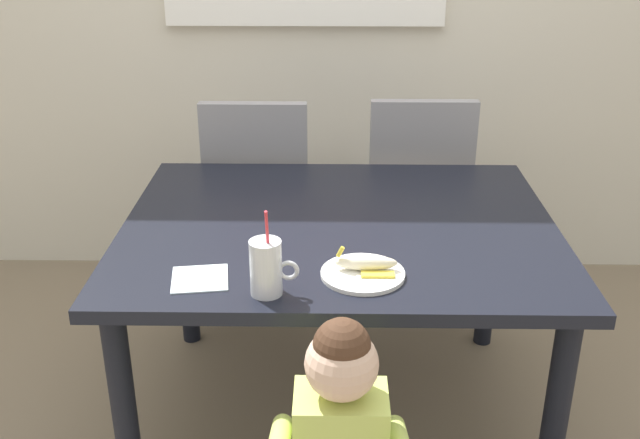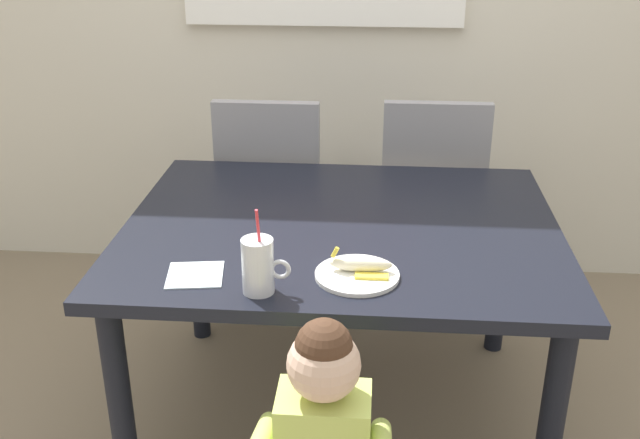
# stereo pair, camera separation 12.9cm
# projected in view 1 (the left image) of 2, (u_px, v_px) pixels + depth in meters

# --- Properties ---
(ground_plane) EXTENTS (24.00, 24.00, 0.00)m
(ground_plane) POSITION_uv_depth(u_px,v_px,m) (337.00, 412.00, 2.63)
(ground_plane) COLOR #7A6B56
(dining_table) EXTENTS (1.36, 1.10, 0.74)m
(dining_table) POSITION_uv_depth(u_px,v_px,m) (339.00, 248.00, 2.37)
(dining_table) COLOR black
(dining_table) RESTS_ON ground
(dining_chair_left) EXTENTS (0.44, 0.44, 0.96)m
(dining_chair_left) POSITION_uv_depth(u_px,v_px,m) (259.00, 193.00, 3.10)
(dining_chair_left) COLOR gray
(dining_chair_left) RESTS_ON ground
(dining_chair_right) EXTENTS (0.44, 0.44, 0.96)m
(dining_chair_right) POSITION_uv_depth(u_px,v_px,m) (417.00, 190.00, 3.13)
(dining_chair_right) COLOR gray
(dining_chair_right) RESTS_ON ground
(toddler_standing) EXTENTS (0.33, 0.24, 0.84)m
(toddler_standing) POSITION_uv_depth(u_px,v_px,m) (339.00, 435.00, 1.74)
(toddler_standing) COLOR #3F4760
(toddler_standing) RESTS_ON ground
(milk_cup) EXTENTS (0.13, 0.08, 0.25)m
(milk_cup) POSITION_uv_depth(u_px,v_px,m) (267.00, 271.00, 1.89)
(milk_cup) COLOR silver
(milk_cup) RESTS_ON dining_table
(snack_plate) EXTENTS (0.23, 0.23, 0.01)m
(snack_plate) POSITION_uv_depth(u_px,v_px,m) (363.00, 274.00, 2.01)
(snack_plate) COLOR white
(snack_plate) RESTS_ON dining_table
(peeled_banana) EXTENTS (0.17, 0.11, 0.07)m
(peeled_banana) POSITION_uv_depth(u_px,v_px,m) (367.00, 263.00, 2.01)
(peeled_banana) COLOR #F4EAC6
(peeled_banana) RESTS_ON snack_plate
(paper_napkin) EXTENTS (0.17, 0.17, 0.00)m
(paper_napkin) POSITION_uv_depth(u_px,v_px,m) (200.00, 279.00, 1.99)
(paper_napkin) COLOR silver
(paper_napkin) RESTS_ON dining_table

